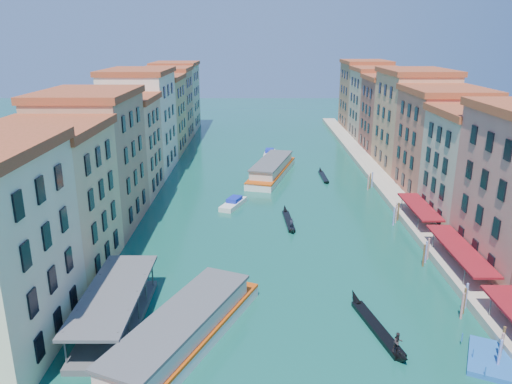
{
  "coord_description": "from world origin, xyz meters",
  "views": [
    {
      "loc": [
        -2.12,
        -31.17,
        27.25
      ],
      "look_at": [
        -2.18,
        39.31,
        5.16
      ],
      "focal_mm": 35.0,
      "sensor_mm": 36.0,
      "label": 1
    }
  ],
  "objects_px": {
    "gondola_fore": "(289,220)",
    "vaporetto_far": "(272,169)",
    "vaporetto_stop": "(115,311)",
    "vaporetto_near": "(182,333)",
    "blue_dock": "(492,360)",
    "gondola_right": "(378,327)"
  },
  "relations": [
    {
      "from": "gondola_fore",
      "to": "vaporetto_far",
      "type": "bearing_deg",
      "value": 90.28
    },
    {
      "from": "vaporetto_near",
      "to": "vaporetto_far",
      "type": "bearing_deg",
      "value": 103.94
    },
    {
      "from": "gondola_right",
      "to": "blue_dock",
      "type": "height_order",
      "value": "gondola_right"
    },
    {
      "from": "vaporetto_stop",
      "to": "gondola_right",
      "type": "bearing_deg",
      "value": -2.95
    },
    {
      "from": "gondola_right",
      "to": "blue_dock",
      "type": "relative_size",
      "value": 1.83
    },
    {
      "from": "vaporetto_far",
      "to": "gondola_fore",
      "type": "distance_m",
      "value": 26.6
    },
    {
      "from": "gondola_fore",
      "to": "vaporetto_near",
      "type": "bearing_deg",
      "value": -113.64
    },
    {
      "from": "vaporetto_far",
      "to": "blue_dock",
      "type": "height_order",
      "value": "vaporetto_far"
    },
    {
      "from": "vaporetto_far",
      "to": "vaporetto_near",
      "type": "bearing_deg",
      "value": -84.61
    },
    {
      "from": "vaporetto_near",
      "to": "gondola_fore",
      "type": "xyz_separation_m",
      "value": [
        11.69,
        32.1,
        -1.16
      ]
    },
    {
      "from": "gondola_right",
      "to": "blue_dock",
      "type": "distance_m",
      "value": 10.06
    },
    {
      "from": "vaporetto_stop",
      "to": "blue_dock",
      "type": "height_order",
      "value": "vaporetto_stop"
    },
    {
      "from": "vaporetto_far",
      "to": "gondola_fore",
      "type": "xyz_separation_m",
      "value": [
        1.8,
        -26.51,
        -1.14
      ]
    },
    {
      "from": "vaporetto_stop",
      "to": "vaporetto_near",
      "type": "bearing_deg",
      "value": -28.75
    },
    {
      "from": "vaporetto_near",
      "to": "blue_dock",
      "type": "relative_size",
      "value": 3.35
    },
    {
      "from": "vaporetto_far",
      "to": "vaporetto_stop",
      "type": "bearing_deg",
      "value": -92.29
    },
    {
      "from": "blue_dock",
      "to": "gondola_fore",
      "type": "bearing_deg",
      "value": 139.33
    },
    {
      "from": "gondola_right",
      "to": "vaporetto_far",
      "type": "bearing_deg",
      "value": 86.36
    },
    {
      "from": "vaporetto_far",
      "to": "blue_dock",
      "type": "bearing_deg",
      "value": -58.95
    },
    {
      "from": "vaporetto_stop",
      "to": "gondola_right",
      "type": "height_order",
      "value": "vaporetto_stop"
    },
    {
      "from": "vaporetto_near",
      "to": "gondola_fore",
      "type": "relative_size",
      "value": 2.07
    },
    {
      "from": "vaporetto_near",
      "to": "blue_dock",
      "type": "distance_m",
      "value": 27.51
    }
  ]
}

